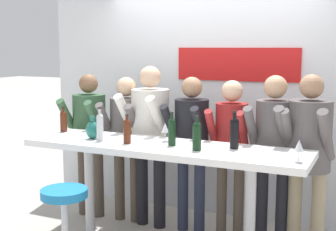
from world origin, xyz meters
name	(u,v)px	position (x,y,z in m)	size (l,w,h in m)	color
back_wall	(213,104)	(0.00, 1.32, 1.27)	(4.19, 0.12, 2.54)	silver
tasting_table	(163,160)	(0.00, 0.00, 0.91)	(2.59, 0.68, 1.05)	white
bar_stool	(65,219)	(-0.58, -0.69, 0.51)	(0.41, 0.41, 0.76)	#B2B2B7
person_far_left	(89,130)	(-1.21, 0.61, 1.00)	(0.45, 0.53, 1.62)	#473D33
person_left	(126,133)	(-0.75, 0.64, 0.99)	(0.44, 0.53, 1.60)	#473D33
person_center_left	(150,129)	(-0.45, 0.61, 1.06)	(0.50, 0.59, 1.72)	black
person_center	(191,137)	(0.01, 0.64, 1.00)	(0.43, 0.53, 1.62)	#23283D
person_center_right	(231,142)	(0.43, 0.64, 1.00)	(0.39, 0.50, 1.60)	#473D33
person_right	(273,143)	(0.85, 0.61, 1.03)	(0.43, 0.53, 1.66)	black
person_far_right	(309,146)	(1.18, 0.59, 1.03)	(0.51, 0.60, 1.68)	gray
wine_bottle_0	(100,126)	(-0.60, -0.10, 1.19)	(0.06, 0.06, 0.32)	#B7BCC1
wine_bottle_1	(64,120)	(-1.21, 0.15, 1.17)	(0.07, 0.07, 0.26)	#4C1E0F
wine_bottle_2	(234,131)	(0.62, 0.11, 1.20)	(0.08, 0.08, 0.33)	black
wine_bottle_3	(127,130)	(-0.32, -0.09, 1.17)	(0.07, 0.07, 0.27)	#4C1E0F
wine_bottle_4	(197,134)	(0.36, -0.09, 1.19)	(0.07, 0.07, 0.30)	black
wine_bottle_5	(172,130)	(0.09, 0.00, 1.19)	(0.07, 0.07, 0.30)	black
wine_glass_0	(299,146)	(1.21, -0.16, 1.18)	(0.07, 0.07, 0.18)	silver
wine_glass_1	(165,128)	(-0.04, 0.13, 1.18)	(0.07, 0.07, 0.18)	silver
decorative_vase	(93,130)	(-0.72, -0.04, 1.14)	(0.13, 0.13, 0.22)	#1E665B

